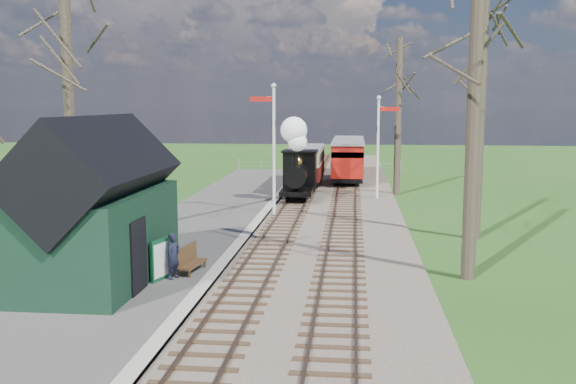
{
  "coord_description": "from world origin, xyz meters",
  "views": [
    {
      "loc": [
        3.0,
        -13.48,
        5.31
      ],
      "look_at": [
        0.25,
        13.12,
        1.6
      ],
      "focal_mm": 40.0,
      "sensor_mm": 36.0,
      "label": 1
    }
  ],
  "objects_px": {
    "semaphore_near": "(272,140)",
    "sign_board": "(160,260)",
    "station_shed": "(98,210)",
    "locomotive": "(298,164)",
    "semaphore_far": "(379,139)",
    "red_carriage_b": "(349,154)",
    "coach": "(306,164)",
    "red_carriage_a": "(348,161)",
    "person": "(174,256)",
    "bench": "(189,259)"
  },
  "relations": [
    {
      "from": "station_shed",
      "to": "semaphore_near",
      "type": "xyz_separation_m",
      "value": [
        3.53,
        12.0,
        1.35
      ]
    },
    {
      "from": "semaphore_near",
      "to": "red_carriage_a",
      "type": "xyz_separation_m",
      "value": [
        3.37,
        12.63,
        -2.08
      ]
    },
    {
      "from": "coach",
      "to": "red_carriage_b",
      "type": "xyz_separation_m",
      "value": [
        2.6,
        7.2,
        0.05
      ]
    },
    {
      "from": "station_shed",
      "to": "locomotive",
      "type": "relative_size",
      "value": 1.42
    },
    {
      "from": "red_carriage_a",
      "to": "person",
      "type": "bearing_deg",
      "value": -101.21
    },
    {
      "from": "sign_board",
      "to": "bench",
      "type": "xyz_separation_m",
      "value": [
        0.6,
        1.03,
        -0.22
      ]
    },
    {
      "from": "locomotive",
      "to": "coach",
      "type": "relative_size",
      "value": 0.62
    },
    {
      "from": "semaphore_far",
      "to": "red_carriage_a",
      "type": "distance_m",
      "value": 7.09
    },
    {
      "from": "locomotive",
      "to": "person",
      "type": "distance_m",
      "value": 16.68
    },
    {
      "from": "coach",
      "to": "red_carriage_a",
      "type": "distance_m",
      "value": 3.1
    },
    {
      "from": "semaphore_far",
      "to": "bench",
      "type": "bearing_deg",
      "value": -110.67
    },
    {
      "from": "bench",
      "to": "person",
      "type": "relative_size",
      "value": 1.09
    },
    {
      "from": "semaphore_far",
      "to": "bench",
      "type": "relative_size",
      "value": 3.87
    },
    {
      "from": "red_carriage_a",
      "to": "red_carriage_b",
      "type": "xyz_separation_m",
      "value": [
        0.0,
        5.5,
        0.0
      ]
    },
    {
      "from": "bench",
      "to": "red_carriage_b",
      "type": "bearing_deg",
      "value": 81.04
    },
    {
      "from": "locomotive",
      "to": "red_carriage_b",
      "type": "xyz_separation_m",
      "value": [
        2.61,
        13.26,
        -0.5
      ]
    },
    {
      "from": "coach",
      "to": "person",
      "type": "bearing_deg",
      "value": -95.59
    },
    {
      "from": "semaphore_far",
      "to": "sign_board",
      "type": "height_order",
      "value": "semaphore_far"
    },
    {
      "from": "bench",
      "to": "person",
      "type": "bearing_deg",
      "value": -106.45
    },
    {
      "from": "semaphore_far",
      "to": "sign_board",
      "type": "xyz_separation_m",
      "value": [
        -6.94,
        -17.83,
        -2.55
      ]
    },
    {
      "from": "station_shed",
      "to": "semaphore_near",
      "type": "height_order",
      "value": "semaphore_near"
    },
    {
      "from": "semaphore_far",
      "to": "coach",
      "type": "bearing_deg",
      "value": 131.57
    },
    {
      "from": "red_carriage_b",
      "to": "sign_board",
      "type": "xyz_separation_m",
      "value": [
        -5.16,
        -29.95,
        -0.74
      ]
    },
    {
      "from": "sign_board",
      "to": "locomotive",
      "type": "bearing_deg",
      "value": 81.31
    },
    {
      "from": "person",
      "to": "station_shed",
      "type": "bearing_deg",
      "value": 122.46
    },
    {
      "from": "red_carriage_b",
      "to": "person",
      "type": "distance_m",
      "value": 30.14
    },
    {
      "from": "red_carriage_a",
      "to": "bench",
      "type": "relative_size",
      "value": 3.59
    },
    {
      "from": "semaphore_far",
      "to": "red_carriage_b",
      "type": "height_order",
      "value": "semaphore_far"
    },
    {
      "from": "semaphore_far",
      "to": "locomotive",
      "type": "relative_size",
      "value": 1.29
    },
    {
      "from": "bench",
      "to": "station_shed",
      "type": "bearing_deg",
      "value": -152.68
    },
    {
      "from": "bench",
      "to": "semaphore_near",
      "type": "bearing_deg",
      "value": 83.7
    },
    {
      "from": "person",
      "to": "locomotive",
      "type": "bearing_deg",
      "value": 14.63
    },
    {
      "from": "locomotive",
      "to": "person",
      "type": "relative_size",
      "value": 3.28
    },
    {
      "from": "semaphore_far",
      "to": "red_carriage_b",
      "type": "distance_m",
      "value": 12.39
    },
    {
      "from": "semaphore_near",
      "to": "red_carriage_b",
      "type": "height_order",
      "value": "semaphore_near"
    },
    {
      "from": "semaphore_far",
      "to": "sign_board",
      "type": "bearing_deg",
      "value": -111.27
    },
    {
      "from": "person",
      "to": "semaphore_near",
      "type": "bearing_deg",
      "value": 15.16
    },
    {
      "from": "semaphore_far",
      "to": "coach",
      "type": "xyz_separation_m",
      "value": [
        -4.37,
        4.93,
        -1.85
      ]
    },
    {
      "from": "semaphore_near",
      "to": "semaphore_far",
      "type": "relative_size",
      "value": 1.09
    },
    {
      "from": "station_shed",
      "to": "semaphore_near",
      "type": "bearing_deg",
      "value": 73.62
    },
    {
      "from": "semaphore_near",
      "to": "red_carriage_b",
      "type": "distance_m",
      "value": 18.55
    },
    {
      "from": "semaphore_near",
      "to": "sign_board",
      "type": "xyz_separation_m",
      "value": [
        -1.79,
        -11.83,
        -2.82
      ]
    },
    {
      "from": "semaphore_far",
      "to": "station_shed",
      "type": "bearing_deg",
      "value": -115.72
    },
    {
      "from": "semaphore_near",
      "to": "bench",
      "type": "bearing_deg",
      "value": -96.3
    },
    {
      "from": "sign_board",
      "to": "red_carriage_b",
      "type": "bearing_deg",
      "value": 80.22
    },
    {
      "from": "semaphore_far",
      "to": "bench",
      "type": "xyz_separation_m",
      "value": [
        -6.34,
        -16.79,
        -2.77
      ]
    },
    {
      "from": "red_carriage_a",
      "to": "station_shed",
      "type": "bearing_deg",
      "value": -105.64
    },
    {
      "from": "station_shed",
      "to": "coach",
      "type": "bearing_deg",
      "value": 79.39
    },
    {
      "from": "semaphore_far",
      "to": "locomotive",
      "type": "distance_m",
      "value": 4.71
    },
    {
      "from": "red_carriage_b",
      "to": "bench",
      "type": "distance_m",
      "value": 29.3
    }
  ]
}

